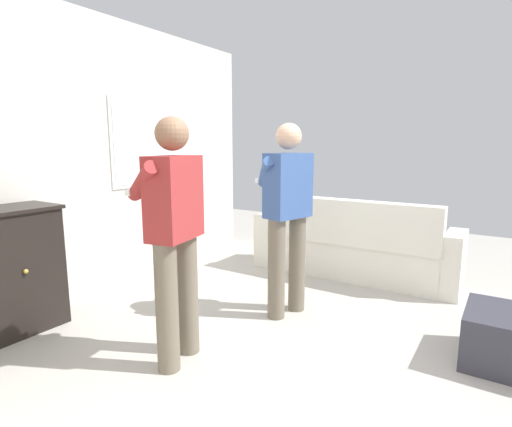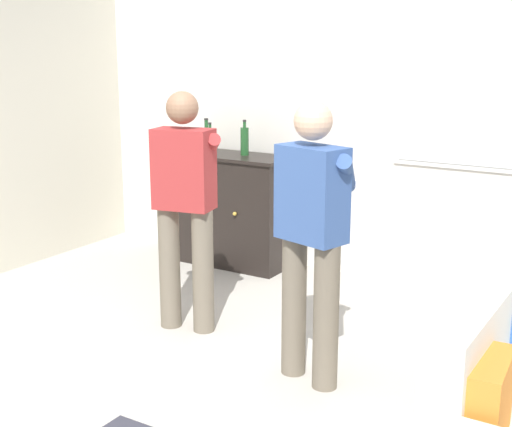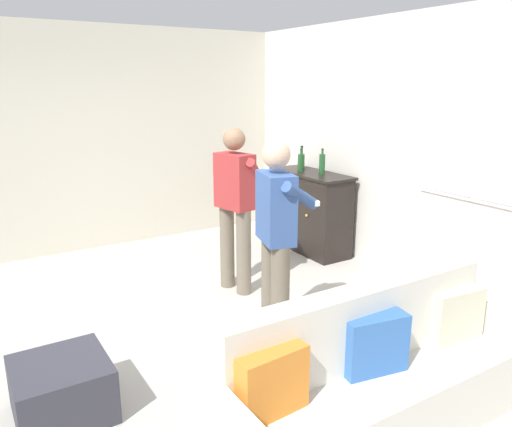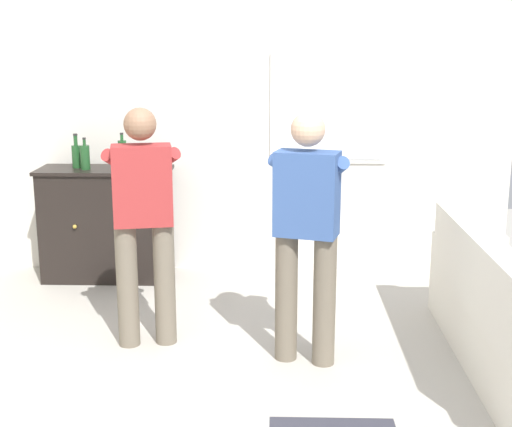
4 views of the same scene
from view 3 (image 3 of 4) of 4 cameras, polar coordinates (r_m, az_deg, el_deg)
ground at (r=4.60m, az=-8.99°, el=-12.66°), size 10.40×10.40×0.00m
wall_back_with_window at (r=5.67m, az=16.20°, el=7.10°), size 5.20×0.15×2.80m
wall_side_left at (r=6.67m, az=-18.58°, el=7.95°), size 0.12×5.20×2.80m
couch at (r=3.25m, az=13.50°, el=-18.31°), size 0.57×2.31×0.91m
sideboard_cabinet at (r=6.38m, az=6.22°, el=0.22°), size 1.18×0.49×1.02m
bottle_wine_green at (r=6.47m, az=5.23°, el=6.05°), size 0.08×0.08×0.30m
bottle_liquor_amber at (r=6.35m, az=5.15°, el=5.86°), size 0.08×0.08×0.28m
bottle_spirits_clear at (r=6.16m, az=7.56°, el=5.67°), size 0.07×0.07×0.31m
ottoman at (r=3.64m, az=-21.28°, el=-18.18°), size 0.59×0.59×0.37m
person_standing_left at (r=5.01m, az=-2.34°, el=1.30°), size 0.55×0.51×1.68m
person_standing_right at (r=3.97m, az=2.41°, el=-2.35°), size 0.54×0.52×1.68m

